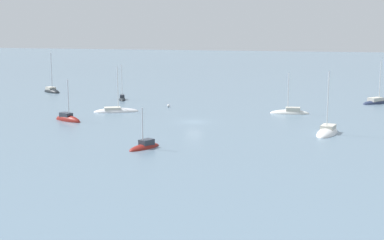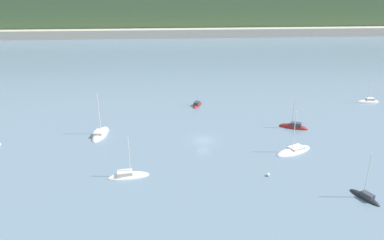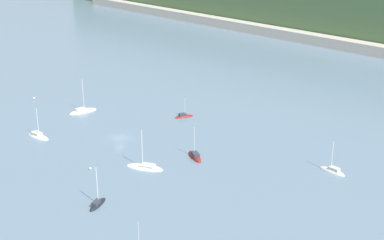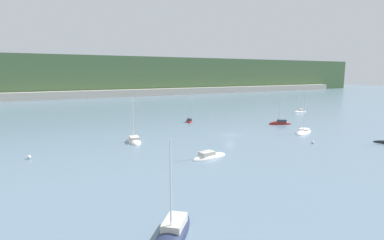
% 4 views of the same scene
% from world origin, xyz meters
% --- Properties ---
extents(ground_plane, '(600.00, 600.00, 0.00)m').
position_xyz_m(ground_plane, '(0.00, 0.00, 0.00)').
color(ground_plane, slate).
extents(sailboat_0, '(3.77, 8.13, 10.09)m').
position_xyz_m(sailboat_0, '(-21.68, 3.88, 0.10)').
color(sailboat_0, white).
rests_on(sailboat_0, ground_plane).
extents(sailboat_1, '(8.70, 6.36, 9.18)m').
position_xyz_m(sailboat_1, '(17.06, -6.18, 0.07)').
color(sailboat_1, silver).
rests_on(sailboat_1, ground_plane).
extents(sailboat_2, '(7.42, 8.12, 9.57)m').
position_xyz_m(sailboat_2, '(-29.74, -33.08, 0.12)').
color(sailboat_2, '#232D4C').
rests_on(sailboat_2, ground_plane).
extents(sailboat_4, '(7.15, 5.97, 10.49)m').
position_xyz_m(sailboat_4, '(45.65, -30.43, 0.11)').
color(sailboat_4, black).
rests_on(sailboat_4, ground_plane).
extents(sailboat_5, '(3.56, 5.45, 5.89)m').
position_xyz_m(sailboat_5, '(0.25, 20.87, 0.12)').
color(sailboat_5, maroon).
rests_on(sailboat_5, ground_plane).
extents(sailboat_7, '(3.62, 5.42, 8.15)m').
position_xyz_m(sailboat_7, '(23.15, -22.33, 0.15)').
color(sailboat_7, black).
rests_on(sailboat_7, ground_plane).
extents(sailboat_8, '(7.35, 3.40, 8.08)m').
position_xyz_m(sailboat_8, '(-14.12, -13.73, 0.11)').
color(sailboat_8, white).
rests_on(sailboat_8, ground_plane).
extents(sailboat_9, '(6.49, 4.22, 7.89)m').
position_xyz_m(sailboat_9, '(20.57, 5.12, 0.11)').
color(sailboat_9, maroon).
rests_on(sailboat_9, ground_plane).
extents(mooring_buoy_1, '(0.56, 0.56, 0.56)m').
position_xyz_m(mooring_buoy_1, '(9.81, -14.91, 0.28)').
color(mooring_buoy_1, white).
rests_on(mooring_buoy_1, ground_plane).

